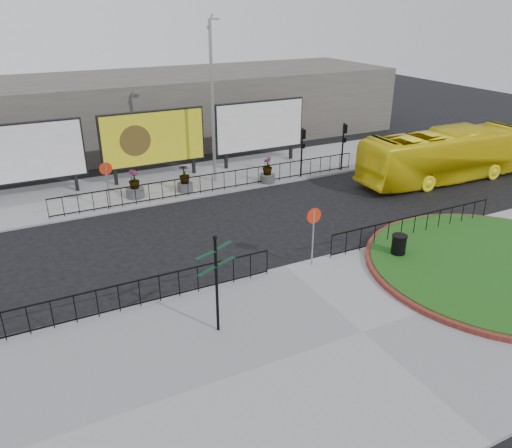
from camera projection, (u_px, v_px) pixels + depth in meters
ground at (285, 268)px, 20.23m from camera, size 90.00×90.00×0.00m
pavement_near at (362, 334)px, 16.13m from camera, size 30.00×10.00×0.12m
pavement_far at (186, 181)px, 29.99m from camera, size 44.00×6.00×0.12m
brick_edge at (497, 266)px, 19.98m from camera, size 10.40×10.40×0.18m
grass_lawn at (497, 265)px, 19.97m from camera, size 10.00×10.00×0.22m
railing_near_left at (140, 293)px, 17.24m from camera, size 10.00×0.10×1.10m
railing_near_right at (414, 226)px, 22.40m from camera, size 9.00×0.10×1.10m
railing_far at (218, 182)px, 27.95m from camera, size 18.00×0.10×1.10m
speed_sign_far at (107, 175)px, 25.06m from camera, size 0.64×0.07×2.47m
speed_sign_near at (314, 224)px, 19.54m from camera, size 0.64×0.07×2.47m
billboard_left at (24, 153)px, 26.24m from camera, size 6.20×0.31×4.10m
billboard_mid at (153, 138)px, 29.13m from camera, size 6.20×0.31×4.10m
billboard_right at (260, 126)px, 32.02m from camera, size 6.20×0.31×4.10m
lamp_post at (212, 101)px, 27.86m from camera, size 0.74×0.18×9.23m
signal_pole_a at (302, 145)px, 29.68m from camera, size 0.22×0.26×3.00m
signal_pole_b at (344, 139)px, 30.91m from camera, size 0.22×0.26×3.00m
building_backdrop at (139, 111)px, 37.15m from camera, size 40.00×10.00×5.00m
fingerpost_sign at (216, 275)px, 15.40m from camera, size 1.53×0.87×3.40m
litter_bin at (399, 247)px, 20.58m from camera, size 0.63×0.63×1.04m
bus at (445, 156)px, 29.61m from camera, size 11.22×3.09×3.10m
planter_a at (135, 187)px, 27.05m from camera, size 0.98×0.98×1.55m
planter_b at (185, 180)px, 27.94m from camera, size 0.88×0.88×1.53m
planter_c at (267, 172)px, 29.32m from camera, size 0.91×0.91×1.53m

